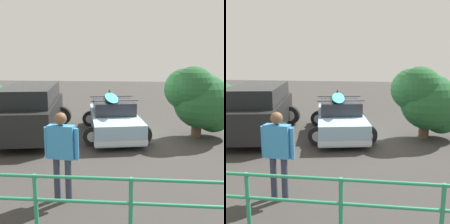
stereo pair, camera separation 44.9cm
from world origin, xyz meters
The scene contains 6 objects.
ground_plane centered at (0.00, 0.00, -0.01)m, with size 44.00×44.00×0.02m, color #383533.
sedan_car centered at (0.59, -0.32, 0.61)m, with size 2.72×4.40×1.54m.
suv_car centered at (3.51, 0.07, 0.94)m, with size 3.11×5.02×1.81m.
person_bystander centered at (1.17, 4.62, 1.07)m, with size 0.69×0.25×1.79m.
railing_fence centered at (0.57, 5.62, 0.65)m, with size 10.96×0.16×0.97m.
bush_near_left centered at (-2.36, 0.03, 1.45)m, with size 2.43×1.89×2.51m.
Camera 1 is at (-0.27, 9.70, 2.84)m, focal length 45.00 mm.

